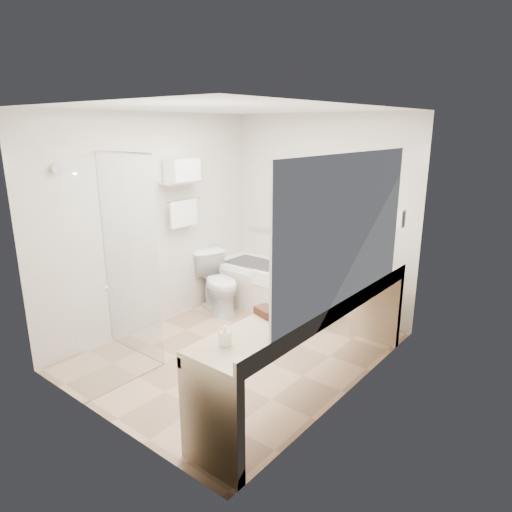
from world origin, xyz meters
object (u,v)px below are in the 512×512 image
Objects in this scene: toilet at (219,283)px; amenity_basket at (267,312)px; vanity_counter at (314,326)px; bathtub at (271,287)px; water_bottle_left at (372,261)px.

toilet is 2.29m from amenity_basket.
toilet is at bearing 156.71° from vanity_counter.
bathtub is 2.10× the size of toilet.
amenity_basket is 1.72m from water_bottle_left.
water_bottle_left reaches higher than toilet.
toilet reaches higher than bathtub.
bathtub is 2.09m from vanity_counter.
amenity_basket is at bearing -93.76° from water_bottle_left.
vanity_counter reaches higher than bathtub.
toilet is (-0.45, -0.54, 0.10)m from bathtub.
toilet is at bearing 143.85° from amenity_basket.
water_bottle_left reaches higher than vanity_counter.
vanity_counter reaches higher than toilet.
water_bottle_left is at bearing -57.18° from toilet.
vanity_counter is 3.55× the size of toilet.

